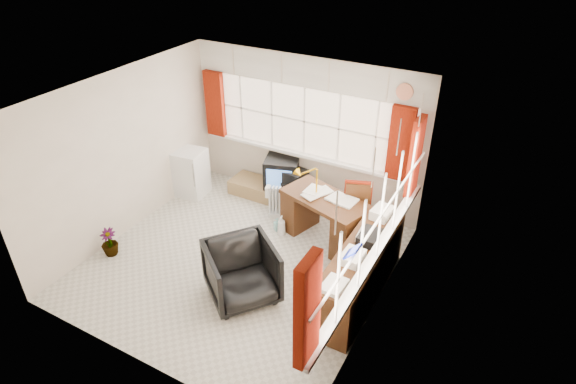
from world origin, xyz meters
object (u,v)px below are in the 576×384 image
at_px(desk, 325,217).
at_px(task_chair, 357,212).
at_px(credenza, 360,271).
at_px(tv_bench, 268,191).
at_px(office_chair, 242,273).
at_px(crt_tv, 282,172).
at_px(desk_lamp, 317,176).
at_px(mini_fridge, 191,173).
at_px(radiator, 280,205).

distance_m(desk, task_chair, 0.48).
bearing_deg(credenza, desk, 136.40).
bearing_deg(tv_bench, office_chair, -67.15).
bearing_deg(credenza, task_chair, 114.37).
distance_m(tv_bench, crt_tv, 0.45).
xyz_separation_m(office_chair, crt_tv, (-0.74, 2.39, 0.11)).
xyz_separation_m(desk, tv_bench, (-1.37, 0.66, -0.30)).
relative_size(desk_lamp, office_chair, 0.53).
bearing_deg(desk, desk_lamp, 172.24).
height_order(desk_lamp, crt_tv, desk_lamp).
xyz_separation_m(desk, task_chair, (0.42, 0.20, 0.11)).
xyz_separation_m(desk_lamp, crt_tv, (-1.00, 0.75, -0.57)).
bearing_deg(office_chair, desk_lamp, 29.34).
relative_size(desk, desk_lamp, 3.15).
bearing_deg(mini_fridge, tv_bench, 22.98).
bearing_deg(desk, office_chair, -104.36).
bearing_deg(desk, crt_tv, 146.44).
bearing_deg(radiator, crt_tv, 115.98).
bearing_deg(credenza, desk_lamp, 140.30).
xyz_separation_m(radiator, mini_fridge, (-1.73, -0.10, 0.19)).
distance_m(office_chair, crt_tv, 2.50).
distance_m(desk_lamp, credenza, 1.55).
height_order(desk, credenza, credenza).
relative_size(tv_bench, crt_tv, 2.02).
xyz_separation_m(desk_lamp, credenza, (1.07, -0.89, -0.69)).
xyz_separation_m(task_chair, tv_bench, (-1.80, 0.46, -0.40)).
distance_m(radiator, mini_fridge, 1.74).
xyz_separation_m(task_chair, crt_tv, (-1.58, 0.57, -0.02)).
height_order(desk, radiator, desk).
distance_m(task_chair, radiator, 1.35).
relative_size(crt_tv, mini_fridge, 0.83).
bearing_deg(crt_tv, desk, -33.56).
bearing_deg(desk_lamp, mini_fridge, 177.57).
height_order(desk, tv_bench, desk).
xyz_separation_m(desk, credenza, (0.91, -0.86, -0.03)).
bearing_deg(tv_bench, crt_tv, 27.75).
relative_size(office_chair, tv_bench, 0.62).
height_order(desk_lamp, tv_bench, desk_lamp).
xyz_separation_m(radiator, crt_tv, (-0.26, 0.54, 0.28)).
height_order(task_chair, credenza, task_chair).
distance_m(desk, credenza, 1.25).
bearing_deg(tv_bench, radiator, -42.04).
height_order(desk_lamp, mini_fridge, desk_lamp).
bearing_deg(radiator, tv_bench, 137.96).
relative_size(desk, tv_bench, 1.03).
distance_m(task_chair, crt_tv, 1.68).
bearing_deg(crt_tv, mini_fridge, -156.30).
xyz_separation_m(office_chair, tv_bench, (-0.96, 2.27, -0.27)).
bearing_deg(task_chair, desk, -154.62).
height_order(task_chair, crt_tv, task_chair).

